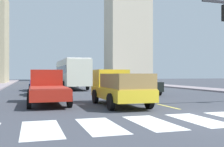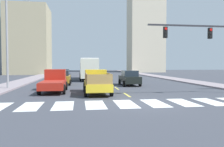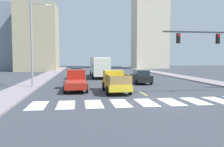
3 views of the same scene
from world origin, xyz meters
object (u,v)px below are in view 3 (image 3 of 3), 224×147
Objects in this scene: sedan_near_left at (78,76)px; sedan_near_right at (141,77)px; pickup_stakebed at (115,82)px; streetlight_left at (33,41)px; sedan_mid at (77,73)px; city_bus at (99,66)px; pickup_dark at (76,81)px.

sedan_near_left is 8.00m from sedan_near_right.
pickup_stakebed is 0.58× the size of streetlight_left.
sedan_mid and sedan_near_right have the same top height.
sedan_near_right is at bearing -16.87° from sedan_near_left.
pickup_stakebed is at bearing -121.33° from sedan_near_right.
city_bus is at bearing 92.68° from pickup_stakebed.
pickup_dark is 9.30m from sedan_near_right.
sedan_near_right is at bearing 32.79° from pickup_dark.
sedan_mid is (-3.72, -2.28, -1.09)m from city_bus.
sedan_near_left is (-3.44, 8.56, -0.08)m from pickup_stakebed.
pickup_dark is 1.18× the size of sedan_near_left.
pickup_dark is at bearing -146.78° from sedan_near_right.
pickup_dark reaches higher than sedan_near_left.
streetlight_left is (-4.35, -10.68, 4.11)m from sedan_mid.
sedan_mid is at bearing 136.79° from sedan_near_right.
city_bus is at bearing 58.10° from streetlight_left.
sedan_near_right is at bearing -65.88° from city_bus.
pickup_dark is at bearing -90.52° from sedan_mid.
streetlight_left is at bearing -113.08° from sedan_mid.
city_bus is at bearing 30.65° from sedan_mid.
sedan_near_right is (7.74, -2.02, 0.00)m from sedan_near_left.
streetlight_left reaches higher than sedan_mid.
pickup_stakebed is 9.87m from streetlight_left.
sedan_mid is at bearing -146.92° from city_bus.
city_bus is at bearing 78.14° from pickup_dark.
sedan_near_left is at bearing 167.38° from sedan_near_right.
pickup_stakebed is 16.95m from city_bus.
streetlight_left is at bearing 154.84° from pickup_dark.
pickup_dark is at bearing -101.91° from city_bus.
city_bus is 2.45× the size of sedan_near_left.
city_bus reaches higher than pickup_dark.
city_bus reaches higher than sedan_mid.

